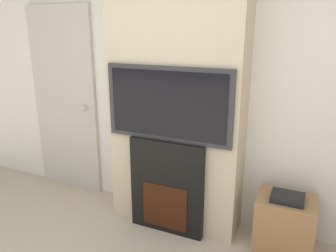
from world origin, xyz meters
TOP-DOWN VIEW (x-y plane):
  - wall_back at (0.00, 2.03)m, footprint 6.00×0.06m
  - chimney_breast at (0.00, 1.82)m, footprint 1.20×0.36m
  - fireplace at (0.00, 1.64)m, footprint 0.69×0.15m
  - television at (0.00, 1.63)m, footprint 1.12×0.07m
  - media_stand at (1.00, 1.76)m, footprint 0.46×0.36m
  - entry_door at (-1.41, 1.97)m, footprint 0.82×0.09m

SIDE VIEW (x-z plane):
  - media_stand at x=1.00m, z-range -0.02..0.51m
  - fireplace at x=0.00m, z-range 0.00..0.87m
  - entry_door at x=-1.41m, z-range 0.00..2.03m
  - television at x=0.00m, z-range 0.87..1.50m
  - wall_back at x=0.00m, z-range 0.00..2.70m
  - chimney_breast at x=0.00m, z-range 0.00..2.70m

